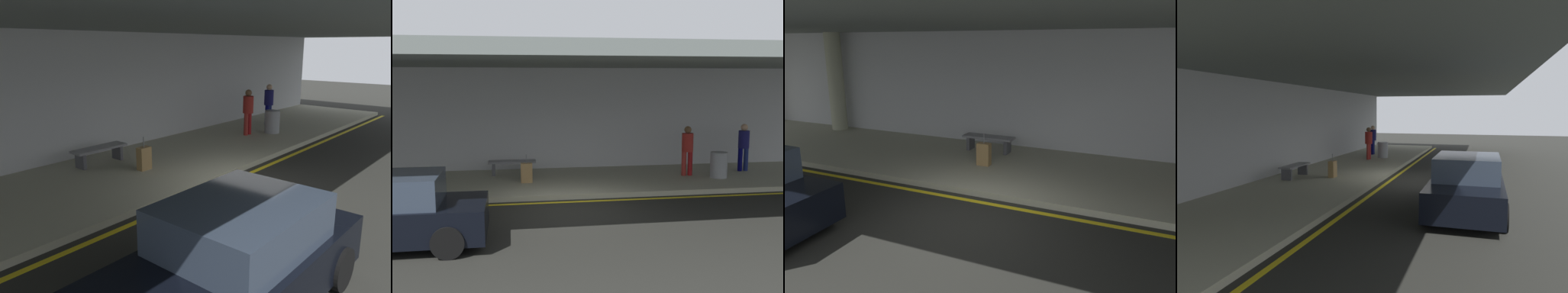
{
  "view_description": "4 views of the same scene",
  "coord_description": "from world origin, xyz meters",
  "views": [
    {
      "loc": [
        -7.84,
        -4.87,
        3.4
      ],
      "look_at": [
        -0.14,
        1.73,
        0.81
      ],
      "focal_mm": 36.65,
      "sensor_mm": 36.0,
      "label": 1
    },
    {
      "loc": [
        -1.45,
        -12.27,
        3.4
      ],
      "look_at": [
        0.98,
        2.68,
        1.28
      ],
      "focal_mm": 44.41,
      "sensor_mm": 36.0,
      "label": 2
    },
    {
      "loc": [
        3.17,
        -6.47,
        3.4
      ],
      "look_at": [
        -0.5,
        1.58,
        1.03
      ],
      "focal_mm": 35.5,
      "sensor_mm": 36.0,
      "label": 3
    },
    {
      "loc": [
        -13.78,
        -2.7,
        2.64
      ],
      "look_at": [
        0.06,
        1.55,
        1.27
      ],
      "focal_mm": 33.85,
      "sensor_mm": 36.0,
      "label": 4
    }
  ],
  "objects": [
    {
      "name": "trash_bin_steel",
      "position": [
        5.37,
        2.6,
        0.57
      ],
      "size": [
        0.56,
        0.56,
        0.85
      ],
      "primitive_type": "cylinder",
      "color": "gray",
      "rests_on": "sidewalk"
    },
    {
      "name": "sidewalk",
      "position": [
        0.0,
        3.1,
        0.07
      ],
      "size": [
        26.0,
        4.2,
        0.15
      ],
      "primitive_type": "cube",
      "color": "#A7A48C",
      "rests_on": "ground"
    },
    {
      "name": "traveler_with_luggage",
      "position": [
        4.46,
        3.11,
        1.11
      ],
      "size": [
        0.38,
        0.38,
        1.68
      ],
      "rotation": [
        0.0,
        0.0,
        1.02
      ],
      "color": "maroon",
      "rests_on": "sidewalk"
    },
    {
      "name": "car_black",
      "position": [
        -3.99,
        -2.28,
        0.71
      ],
      "size": [
        4.1,
        1.92,
        1.5
      ],
      "rotation": [
        0.0,
        0.0,
        0.07
      ],
      "color": "black",
      "rests_on": "ground"
    },
    {
      "name": "person_waiting_for_ride",
      "position": [
        6.72,
        3.58,
        1.11
      ],
      "size": [
        0.38,
        0.38,
        1.68
      ],
      "rotation": [
        0.0,
        0.0,
        0.2
      ],
      "color": "#04054B",
      "rests_on": "sidewalk"
    },
    {
      "name": "suitcase_upright_primary",
      "position": [
        -0.96,
        2.83,
        0.46
      ],
      "size": [
        0.36,
        0.22,
        0.9
      ],
      "rotation": [
        0.0,
        0.0,
        0.12
      ],
      "color": "olive",
      "rests_on": "sidewalk"
    },
    {
      "name": "ceiling_overhang",
      "position": [
        0.0,
        2.6,
        3.95
      ],
      "size": [
        28.0,
        13.2,
        0.3
      ],
      "primitive_type": "cube",
      "color": "slate",
      "rests_on": "support_column_far_left"
    },
    {
      "name": "ground_plane",
      "position": [
        0.0,
        0.0,
        0.0
      ],
      "size": [
        60.0,
        60.0,
        0.0
      ],
      "primitive_type": "plane",
      "color": "black"
    },
    {
      "name": "bench_metal",
      "position": [
        -1.4,
        4.19,
        0.5
      ],
      "size": [
        1.6,
        0.5,
        0.48
      ],
      "color": "slate",
      "rests_on": "sidewalk"
    },
    {
      "name": "terminal_back_wall",
      "position": [
        0.0,
        5.35,
        1.9
      ],
      "size": [
        26.0,
        0.3,
        3.8
      ],
      "primitive_type": "cube",
      "color": "#BABBBD",
      "rests_on": "ground"
    },
    {
      "name": "lane_stripe_yellow",
      "position": [
        0.0,
        0.74,
        0.0
      ],
      "size": [
        26.0,
        0.14,
        0.01
      ],
      "primitive_type": "cube",
      "color": "yellow",
      "rests_on": "ground"
    }
  ]
}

